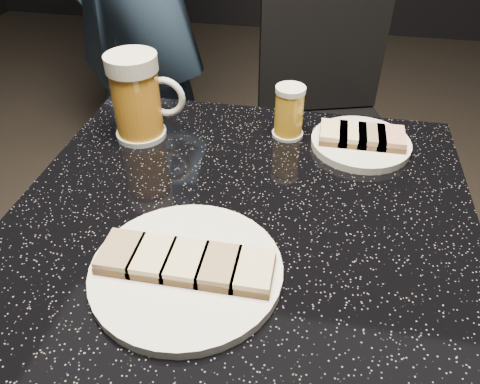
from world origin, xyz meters
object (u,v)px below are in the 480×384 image
Objects in this scene: plate_large at (187,270)px; table at (240,318)px; beer_tumbler at (289,112)px; plate_small at (360,143)px; beer_mug at (138,97)px; chair at (326,118)px.

plate_large is 0.33× the size of table.
plate_small is at bearing -6.93° from beer_tumbler.
beer_mug is at bearing -174.96° from plate_small.
chair is (-0.06, 0.55, -0.26)m from plate_small.
plate_small is at bearing 52.59° from table.
plate_small is 1.82× the size of beer_tumbler.
chair reaches higher than plate_large.
plate_large and plate_small have the same top height.
plate_small is 0.14m from beer_tumbler.
beer_mug reaches higher than table.
table is at bearing -41.69° from beer_mug.
beer_tumbler is 0.62m from chair.
beer_tumbler is 0.11× the size of chair.
chair is (0.17, 0.91, -0.26)m from plate_large.
beer_mug is 0.18× the size of chair.
beer_mug is at bearing 118.69° from plate_large.
plate_large is 0.38m from beer_tumbler.
beer_mug reaches higher than plate_large.
table is 0.44m from beer_mug.
beer_mug is 1.61× the size of beer_tumbler.
plate_large is 2.56× the size of beer_tumbler.
plate_large is at bearing -61.31° from beer_mug.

